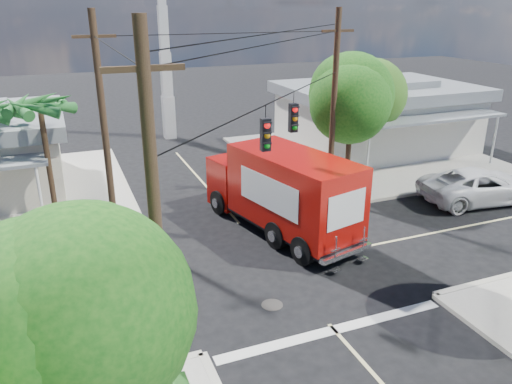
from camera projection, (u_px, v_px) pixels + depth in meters
ground at (276, 264)px, 18.66m from camera, size 120.00×120.00×0.00m
sidewalk_ne at (362, 155)px, 31.85m from camera, size 14.12×14.12×0.14m
road_markings at (293, 284)px, 17.38m from camera, size 32.00×32.00×0.01m
building_ne at (377, 115)px, 32.56m from camera, size 11.80×10.20×4.50m
radio_tower at (165, 58)px, 34.17m from camera, size 0.80×0.80×17.00m
tree_sw_front at (76, 320)px, 8.14m from camera, size 3.88×3.78×6.03m
tree_ne_front at (353, 95)px, 25.33m from camera, size 4.21×4.14×6.66m
tree_ne_back at (370, 96)px, 28.35m from camera, size 3.77×3.66×5.82m
palm_nw_front at (40, 109)px, 20.76m from camera, size 3.01×3.08×5.59m
utility_poles at (219, 137)px, 17.83m from camera, size 12.00×10.68×9.00m
vending_boxes at (341, 176)px, 26.05m from camera, size 1.90×0.50×1.10m
delivery_truck at (282, 191)px, 20.81m from camera, size 4.31×8.57×3.56m
parked_car at (480, 186)px, 24.29m from camera, size 6.21×3.42×1.65m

